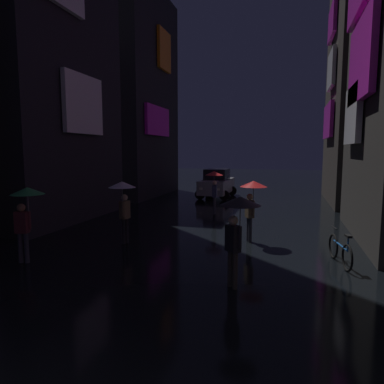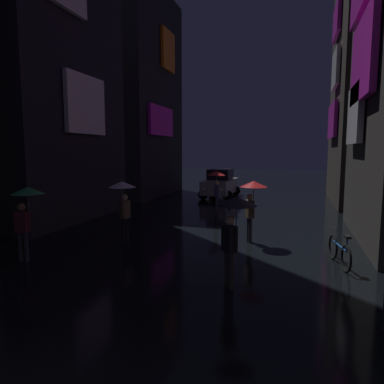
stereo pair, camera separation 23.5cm
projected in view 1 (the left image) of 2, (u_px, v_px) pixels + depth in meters
name	position (u px, v px, depth m)	size (l,w,h in m)	color
building_left_far	(134.00, 96.00, 23.91)	(4.25, 7.70, 13.94)	black
building_right_far	(369.00, 80.00, 19.97)	(4.25, 8.07, 14.53)	#2D2826
pedestrian_foreground_left_red	(252.00, 194.00, 11.47)	(0.90, 0.90, 2.12)	#2D2D38
pedestrian_midstreet_left_black	(238.00, 216.00, 7.52)	(0.90, 0.90, 2.12)	#38332D
pedestrian_near_crossing_green	(26.00, 204.00, 9.39)	(0.90, 0.90, 2.12)	#2D2D38
pedestrian_midstreet_centre_red	(214.00, 180.00, 16.93)	(0.90, 0.90, 2.12)	#2D2D38
pedestrian_far_right_clear	(123.00, 195.00, 11.26)	(0.90, 0.90, 2.12)	black
bicycle_parked_at_storefront	(340.00, 251.00, 9.36)	(0.42, 1.80, 0.96)	black
car_distant	(217.00, 184.00, 23.12)	(2.30, 4.17, 1.92)	#99999E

